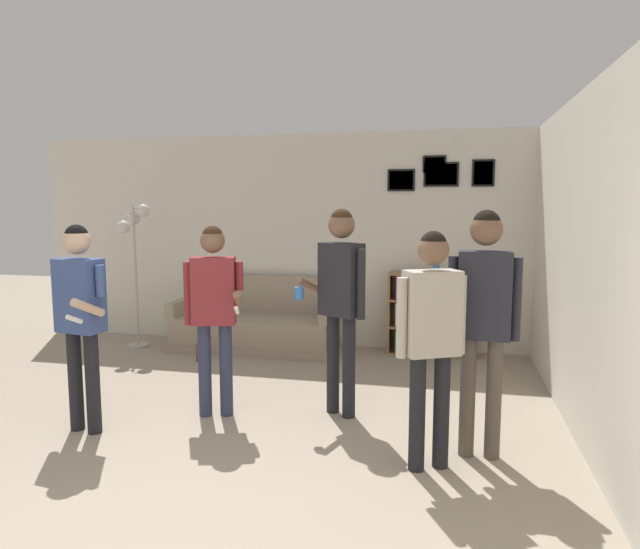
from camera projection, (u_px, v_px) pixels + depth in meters
The scene contains 13 objects.
ground_plane at pixel (125, 545), 3.04m from camera, with size 20.00×20.00×0.00m, color gray.
wall_back at pixel (318, 240), 7.30m from camera, with size 7.68×0.08×2.70m.
wall_right at pixel (580, 263), 4.49m from camera, with size 0.06×6.93×2.70m.
couch at pixel (255, 326), 7.18m from camera, with size 2.05×0.80×0.90m.
bookshelf at pixel (432, 314), 6.87m from camera, with size 1.04×0.30×0.99m.
floor_lamp at pixel (135, 243), 7.15m from camera, with size 0.37×0.40×1.81m.
person_player_foreground_left at pixel (80, 306), 4.45m from camera, with size 0.49×0.51×1.66m.
person_player_foreground_center at pixel (214, 301), 4.80m from camera, with size 0.56×0.42×1.63m.
person_watcher_holding_cup at pixel (341, 289), 4.81m from camera, with size 0.59×0.36×1.77m.
person_spectator_near_bookshelf at pixel (431, 326), 3.81m from camera, with size 0.45×0.34×1.64m.
person_spectator_far_right at pixel (484, 306), 3.98m from camera, with size 0.50×0.23×1.77m.
bottle_on_floor at pixel (199, 352), 6.61m from camera, with size 0.07×0.07×0.28m.
drinking_cup at pixel (436, 269), 6.79m from camera, with size 0.08×0.08×0.11m.
Camera 1 is at (1.65, -2.55, 1.80)m, focal length 32.00 mm.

